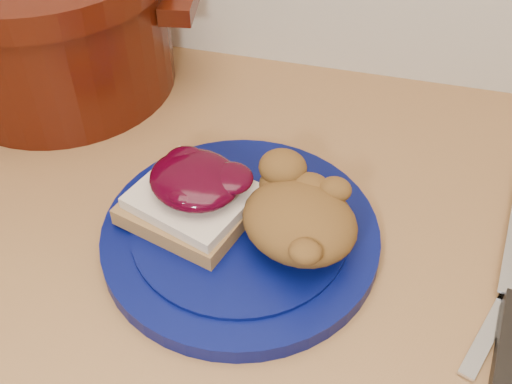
% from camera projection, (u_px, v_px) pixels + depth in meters
% --- Properties ---
extents(plate, '(0.34, 0.34, 0.02)m').
position_uv_depth(plate, '(241.00, 236.00, 0.60)').
color(plate, '#050B48').
rests_on(plate, wood_countertop).
extents(sandwich, '(0.13, 0.12, 0.05)m').
position_uv_depth(sandwich, '(192.00, 194.00, 0.59)').
color(sandwich, olive).
rests_on(sandwich, plate).
extents(stuffing_mound, '(0.13, 0.13, 0.05)m').
position_uv_depth(stuffing_mound, '(300.00, 222.00, 0.56)').
color(stuffing_mound, brown).
rests_on(stuffing_mound, plate).
extents(butter_knife, '(0.08, 0.17, 0.00)m').
position_uv_depth(butter_knife, '(506.00, 299.00, 0.56)').
color(butter_knife, silver).
rests_on(butter_knife, wood_countertop).
extents(dutch_oven, '(0.34, 0.33, 0.18)m').
position_uv_depth(dutch_oven, '(51.00, 19.00, 0.74)').
color(dutch_oven, '#3A0F05').
rests_on(dutch_oven, wood_countertop).
extents(pepper_grinder, '(0.06, 0.06, 0.14)m').
position_uv_depth(pepper_grinder, '(16.00, 16.00, 0.77)').
color(pepper_grinder, black).
rests_on(pepper_grinder, wood_countertop).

